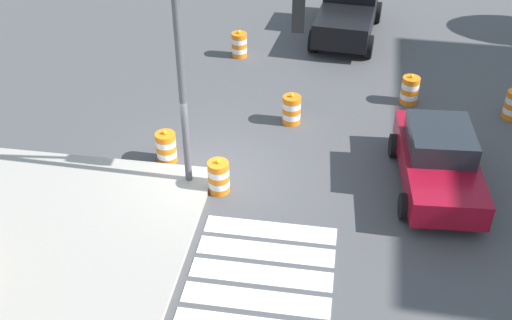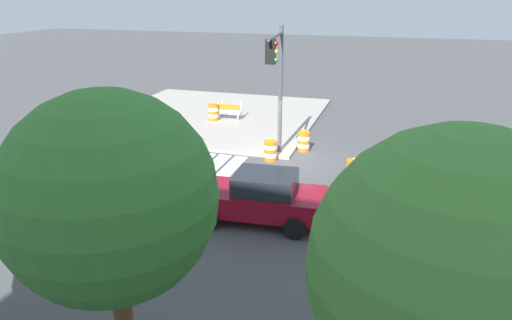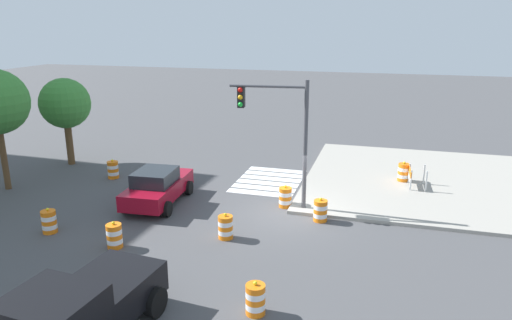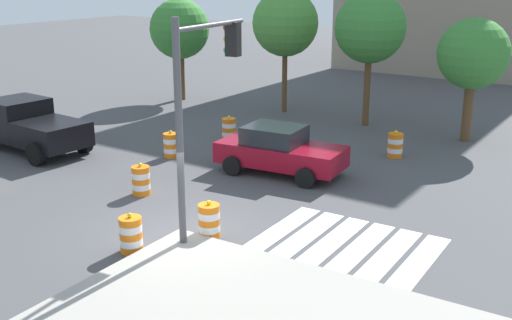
# 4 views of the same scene
# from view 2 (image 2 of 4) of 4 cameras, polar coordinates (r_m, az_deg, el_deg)

# --- Properties ---
(ground_plane) EXTENTS (120.00, 120.00, 0.00)m
(ground_plane) POSITION_cam_2_polar(r_m,az_deg,el_deg) (20.76, 4.02, -0.02)
(ground_plane) COLOR #474749
(sidewalk_corner) EXTENTS (12.00, 12.00, 0.15)m
(sidewalk_corner) POSITION_cam_2_polar(r_m,az_deg,el_deg) (27.96, -5.22, 5.35)
(sidewalk_corner) COLOR #9E998E
(sidewalk_corner) RESTS_ON ground
(crosswalk_stripes) EXTENTS (4.35, 3.20, 0.02)m
(crosswalk_stripes) POSITION_cam_2_polar(r_m,az_deg,el_deg) (20.39, -8.17, -0.52)
(crosswalk_stripes) COLOR silver
(crosswalk_stripes) RESTS_ON ground
(sports_car) EXTENTS (4.42, 2.37, 1.63)m
(sports_car) POSITION_cam_2_polar(r_m,az_deg,el_deg) (15.11, 0.41, -4.46)
(sports_car) COLOR maroon
(sports_car) RESTS_ON ground
(traffic_barrel_near_corner) EXTENTS (0.56, 0.56, 1.02)m
(traffic_barrel_near_corner) POSITION_cam_2_polar(r_m,az_deg,el_deg) (12.43, 14.70, -12.85)
(traffic_barrel_near_corner) COLOR orange
(traffic_barrel_near_corner) RESTS_ON ground
(traffic_barrel_crosswalk_end) EXTENTS (0.56, 0.56, 1.02)m
(traffic_barrel_crosswalk_end) POSITION_cam_2_polar(r_m,az_deg,el_deg) (15.19, 17.02, -6.77)
(traffic_barrel_crosswalk_end) COLOR orange
(traffic_barrel_crosswalk_end) RESTS_ON ground
(traffic_barrel_median_near) EXTENTS (0.56, 0.56, 1.02)m
(traffic_barrel_median_near) POSITION_cam_2_polar(r_m,az_deg,el_deg) (18.56, 11.62, -1.35)
(traffic_barrel_median_near) COLOR orange
(traffic_barrel_median_near) RESTS_ON ground
(traffic_barrel_median_far) EXTENTS (0.56, 0.56, 1.02)m
(traffic_barrel_median_far) POSITION_cam_2_polar(r_m,az_deg,el_deg) (20.55, 1.77, 1.16)
(traffic_barrel_median_far) COLOR orange
(traffic_barrel_median_far) RESTS_ON ground
(traffic_barrel_far_curb) EXTENTS (0.56, 0.56, 1.02)m
(traffic_barrel_far_curb) POSITION_cam_2_polar(r_m,az_deg,el_deg) (21.91, 5.76, 2.26)
(traffic_barrel_far_curb) COLOR orange
(traffic_barrel_far_curb) RESTS_ON ground
(traffic_barrel_lane_center) EXTENTS (0.56, 0.56, 1.02)m
(traffic_barrel_lane_center) POSITION_cam_2_polar(r_m,az_deg,el_deg) (20.99, 24.17, -0.24)
(traffic_barrel_lane_center) COLOR orange
(traffic_barrel_lane_center) RESTS_ON ground
(traffic_barrel_opposite_curb) EXTENTS (0.56, 0.56, 1.02)m
(traffic_barrel_opposite_curb) POSITION_cam_2_polar(r_m,az_deg,el_deg) (13.12, -16.25, -11.13)
(traffic_barrel_opposite_curb) COLOR orange
(traffic_barrel_opposite_curb) RESTS_ON ground
(traffic_barrel_on_sidewalk) EXTENTS (0.56, 0.56, 1.02)m
(traffic_barrel_on_sidewalk) POSITION_cam_2_polar(r_m,az_deg,el_deg) (26.57, -5.16, 5.75)
(traffic_barrel_on_sidewalk) COLOR orange
(traffic_barrel_on_sidewalk) RESTS_ON sidewalk_corner
(construction_barricade) EXTENTS (1.30, 0.83, 1.00)m
(construction_barricade) POSITION_cam_2_polar(r_m,az_deg,el_deg) (26.66, -3.26, 6.11)
(construction_barricade) COLOR silver
(construction_barricade) RESTS_ON sidewalk_corner
(traffic_light_pole) EXTENTS (0.65, 3.28, 5.50)m
(traffic_light_pole) POSITION_cam_2_polar(r_m,az_deg,el_deg) (19.38, 2.55, 10.54)
(traffic_light_pole) COLOR #4C4C51
(traffic_light_pole) RESTS_ON sidewalk_corner
(street_tree_streetside_mid) EXTENTS (3.07, 3.07, 5.83)m
(street_tree_streetside_mid) POSITION_cam_2_polar(r_m,az_deg,el_deg) (6.95, -17.16, -4.47)
(street_tree_streetside_mid) COLOR brown
(street_tree_streetside_mid) RESTS_ON ground
(street_tree_corner_lot) EXTENTS (3.12, 3.12, 5.82)m
(street_tree_corner_lot) POSITION_cam_2_polar(r_m,az_deg,el_deg) (5.52, 22.69, -12.25)
(street_tree_corner_lot) COLOR brown
(street_tree_corner_lot) RESTS_ON ground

